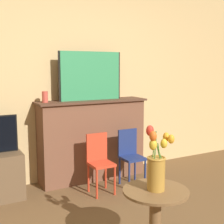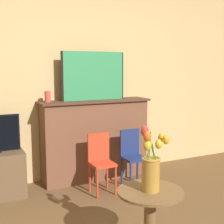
{
  "view_description": "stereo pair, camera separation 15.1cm",
  "coord_description": "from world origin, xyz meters",
  "px_view_note": "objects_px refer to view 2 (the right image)",
  "views": [
    {
      "loc": [
        -1.48,
        -1.66,
        1.45
      ],
      "look_at": [
        0.04,
        1.15,
        0.99
      ],
      "focal_mm": 50.0,
      "sensor_mm": 36.0,
      "label": 1
    },
    {
      "loc": [
        -1.34,
        -1.73,
        1.45
      ],
      "look_at": [
        0.04,
        1.15,
        0.99
      ],
      "focal_mm": 50.0,
      "sensor_mm": 36.0,
      "label": 2
    }
  ],
  "objects_px": {
    "chair_red": "(101,159)",
    "vase_tulips": "(151,166)",
    "painting": "(94,76)",
    "chair_blue": "(132,154)"
  },
  "relations": [
    {
      "from": "chair_blue",
      "to": "vase_tulips",
      "type": "height_order",
      "value": "vase_tulips"
    },
    {
      "from": "painting",
      "to": "vase_tulips",
      "type": "bearing_deg",
      "value": -98.34
    },
    {
      "from": "chair_blue",
      "to": "vase_tulips",
      "type": "xyz_separation_m",
      "value": [
        -0.58,
        -1.31,
        0.31
      ]
    },
    {
      "from": "painting",
      "to": "chair_red",
      "type": "bearing_deg",
      "value": -103.67
    },
    {
      "from": "painting",
      "to": "vase_tulips",
      "type": "height_order",
      "value": "painting"
    },
    {
      "from": "painting",
      "to": "chair_red",
      "type": "relative_size",
      "value": 1.22
    },
    {
      "from": "chair_red",
      "to": "vase_tulips",
      "type": "relative_size",
      "value": 1.37
    },
    {
      "from": "painting",
      "to": "vase_tulips",
      "type": "xyz_separation_m",
      "value": [
        -0.26,
        -1.75,
        -0.63
      ]
    },
    {
      "from": "chair_red",
      "to": "vase_tulips",
      "type": "distance_m",
      "value": 1.32
    },
    {
      "from": "chair_red",
      "to": "chair_blue",
      "type": "bearing_deg",
      "value": 4.68
    }
  ]
}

